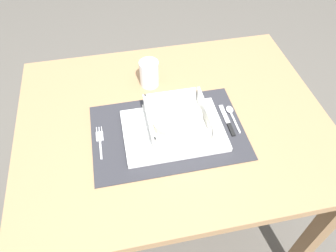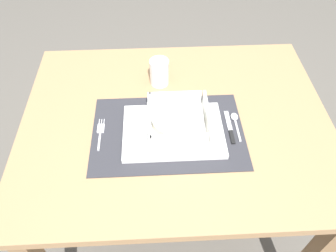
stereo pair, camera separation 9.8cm
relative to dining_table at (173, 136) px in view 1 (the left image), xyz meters
name	(u,v)px [view 1 (the left image)]	position (x,y,z in m)	size (l,w,h in m)	color
ground_plane	(171,215)	(0.00, 0.00, -0.62)	(6.00, 6.00, 0.00)	#59544C
dining_table	(173,136)	(0.00, 0.00, 0.00)	(1.01, 0.79, 0.71)	#A37A51
placemat	(168,132)	(-0.03, -0.06, 0.10)	(0.47, 0.32, 0.00)	#2D2D33
serving_plate	(173,130)	(-0.01, -0.06, 0.11)	(0.31, 0.22, 0.02)	white
porridge_bowl	(178,119)	(0.00, -0.04, 0.13)	(0.19, 0.19, 0.05)	white
fork	(100,140)	(-0.24, -0.05, 0.10)	(0.02, 0.13, 0.00)	silver
spoon	(231,112)	(0.19, -0.02, 0.10)	(0.02, 0.12, 0.01)	silver
butter_knife	(228,122)	(0.17, -0.06, 0.10)	(0.01, 0.14, 0.01)	black
drinking_glass	(149,75)	(-0.05, 0.18, 0.14)	(0.07, 0.07, 0.10)	white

